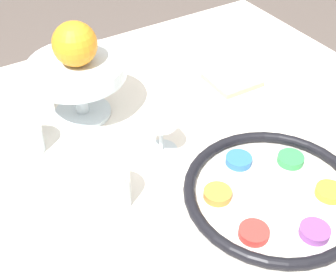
{
  "coord_description": "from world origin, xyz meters",
  "views": [
    {
      "loc": [
        -0.44,
        0.41,
        1.35
      ],
      "look_at": [
        0.13,
        0.05,
        0.78
      ],
      "focal_mm": 50.0,
      "sensor_mm": 36.0,
      "label": 1
    }
  ],
  "objects_px": {
    "bread_plate": "(232,82)",
    "cup_mid": "(109,187)",
    "seder_plate": "(274,194)",
    "wine_glass": "(161,114)",
    "fruit_stand": "(78,74)",
    "cup_near": "(23,135)",
    "orange_fruit": "(75,44)"
  },
  "relations": [
    {
      "from": "seder_plate",
      "to": "fruit_stand",
      "type": "height_order",
      "value": "fruit_stand"
    },
    {
      "from": "fruit_stand",
      "to": "bread_plate",
      "type": "height_order",
      "value": "fruit_stand"
    },
    {
      "from": "seder_plate",
      "to": "bread_plate",
      "type": "relative_size",
      "value": 1.98
    },
    {
      "from": "cup_near",
      "to": "cup_mid",
      "type": "height_order",
      "value": "same"
    },
    {
      "from": "seder_plate",
      "to": "cup_near",
      "type": "distance_m",
      "value": 0.48
    },
    {
      "from": "fruit_stand",
      "to": "cup_mid",
      "type": "distance_m",
      "value": 0.27
    },
    {
      "from": "fruit_stand",
      "to": "bread_plate",
      "type": "distance_m",
      "value": 0.36
    },
    {
      "from": "wine_glass",
      "to": "cup_mid",
      "type": "bearing_deg",
      "value": 115.58
    },
    {
      "from": "orange_fruit",
      "to": "seder_plate",
      "type": "bearing_deg",
      "value": -155.5
    },
    {
      "from": "seder_plate",
      "to": "fruit_stand",
      "type": "bearing_deg",
      "value": 24.37
    },
    {
      "from": "seder_plate",
      "to": "cup_mid",
      "type": "relative_size",
      "value": 4.03
    },
    {
      "from": "cup_near",
      "to": "bread_plate",
      "type": "bearing_deg",
      "value": -93.17
    },
    {
      "from": "cup_mid",
      "to": "bread_plate",
      "type": "bearing_deg",
      "value": -65.63
    },
    {
      "from": "seder_plate",
      "to": "wine_glass",
      "type": "xyz_separation_m",
      "value": [
        0.21,
        0.1,
        0.08
      ]
    },
    {
      "from": "fruit_stand",
      "to": "orange_fruit",
      "type": "height_order",
      "value": "orange_fruit"
    },
    {
      "from": "cup_near",
      "to": "cup_mid",
      "type": "xyz_separation_m",
      "value": [
        -0.21,
        -0.08,
        0.0
      ]
    },
    {
      "from": "orange_fruit",
      "to": "cup_near",
      "type": "relative_size",
      "value": 1.13
    },
    {
      "from": "fruit_stand",
      "to": "cup_near",
      "type": "relative_size",
      "value": 2.56
    },
    {
      "from": "bread_plate",
      "to": "cup_mid",
      "type": "relative_size",
      "value": 2.04
    },
    {
      "from": "fruit_stand",
      "to": "orange_fruit",
      "type": "xyz_separation_m",
      "value": [
        -0.01,
        -0.0,
        0.07
      ]
    },
    {
      "from": "cup_near",
      "to": "orange_fruit",
      "type": "bearing_deg",
      "value": -72.23
    },
    {
      "from": "wine_glass",
      "to": "cup_near",
      "type": "bearing_deg",
      "value": 57.82
    },
    {
      "from": "wine_glass",
      "to": "fruit_stand",
      "type": "relative_size",
      "value": 0.66
    },
    {
      "from": "wine_glass",
      "to": "orange_fruit",
      "type": "height_order",
      "value": "orange_fruit"
    },
    {
      "from": "seder_plate",
      "to": "cup_near",
      "type": "relative_size",
      "value": 4.03
    },
    {
      "from": "bread_plate",
      "to": "cup_mid",
      "type": "distance_m",
      "value": 0.44
    },
    {
      "from": "fruit_stand",
      "to": "bread_plate",
      "type": "relative_size",
      "value": 1.25
    },
    {
      "from": "seder_plate",
      "to": "orange_fruit",
      "type": "xyz_separation_m",
      "value": [
        0.39,
        0.18,
        0.15
      ]
    },
    {
      "from": "wine_glass",
      "to": "orange_fruit",
      "type": "relative_size",
      "value": 1.49
    },
    {
      "from": "seder_plate",
      "to": "bread_plate",
      "type": "height_order",
      "value": "seder_plate"
    },
    {
      "from": "bread_plate",
      "to": "cup_near",
      "type": "xyz_separation_m",
      "value": [
        0.03,
        0.48,
        0.03
      ]
    },
    {
      "from": "wine_glass",
      "to": "cup_mid",
      "type": "relative_size",
      "value": 1.69
    }
  ]
}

